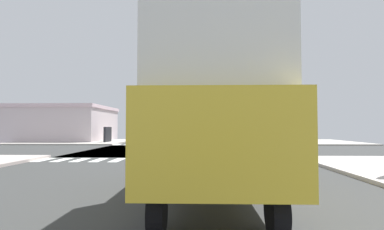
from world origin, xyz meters
The scene contains 11 objects.
ground centered at (0.00, 0.00, -0.03)m, with size 90.00×90.00×0.05m.
sidewalk_corner_ne centered at (13.00, 12.00, 0.07)m, with size 12.00×12.00×0.14m.
sidewalk_corner_nw centered at (-13.00, 12.00, 0.07)m, with size 12.00×12.00×0.14m.
crosswalk_near centered at (-0.25, -7.30, 0.00)m, with size 13.50×2.00×0.01m.
crosswalk_far centered at (-0.25, 7.30, 0.00)m, with size 13.50×2.00×0.01m.
traffic_signal_mast centered at (5.43, 7.40, 4.71)m, with size 7.62×0.55×6.33m.
street_lamp centered at (7.71, 14.29, 5.49)m, with size 1.78×0.32×9.35m.
bank_building centered at (-17.69, 14.53, 2.20)m, with size 16.67×10.75×4.39m.
sedan_queued_2 centered at (-5.00, 15.61, 1.12)m, with size 1.80×4.30×1.88m.
box_truck_leading_1 centered at (2.00, -16.36, 2.56)m, with size 2.40×7.20×4.85m.
sedan_trailing_3 centered at (-2.00, 25.87, 1.12)m, with size 1.80×4.30×1.88m.
Camera 1 is at (1.76, -23.57, 1.75)m, focal length 28.63 mm.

